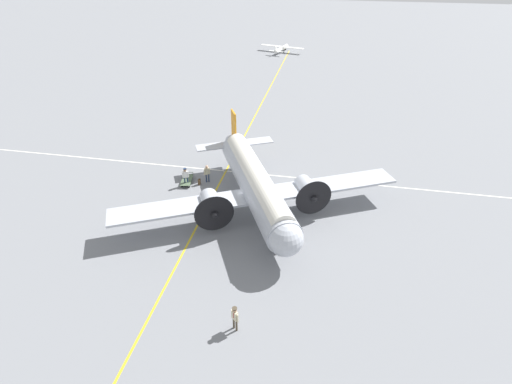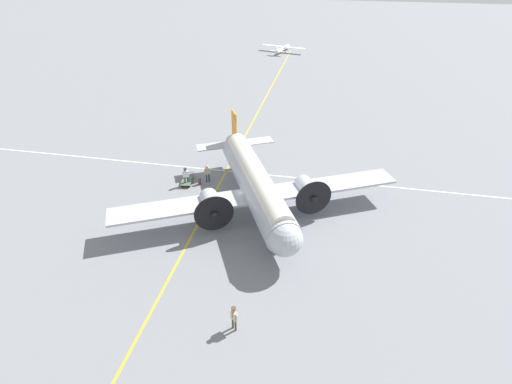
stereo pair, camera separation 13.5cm
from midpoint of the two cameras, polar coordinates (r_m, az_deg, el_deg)
The scene contains 10 objects.
ground_plane at distance 34.81m, azimuth 0.11°, elevation -2.43°, with size 300.00×300.00×0.00m, color slate.
apron_line_eastwest at distance 35.73m, azimuth -6.64°, elevation -1.66°, with size 120.00×0.16×0.01m.
apron_line_northsouth at distance 39.90m, azimuth 1.80°, elevation 2.46°, with size 0.16×120.00×0.01m.
airliner_main at distance 33.03m, azimuth 0.33°, elevation 0.84°, with size 17.24×22.56×6.00m.
crew_foreground at distance 24.53m, azimuth -3.02°, elevation -17.26°, with size 0.43×0.52×1.83m.
passenger_boarding at distance 38.20m, azimuth -9.91°, elevation 2.48°, with size 0.40×0.57×1.83m.
ramp_agent at distance 38.46m, azimuth -6.86°, elevation 2.88°, with size 0.41×0.51×1.80m.
suitcase_near_door at distance 38.54m, azimuth -7.97°, elevation 1.46°, with size 0.35×0.17×0.61m.
baggage_cart at distance 39.05m, azimuth -9.73°, elevation 1.72°, with size 2.36×1.34×0.56m.
light_aircraft_distant at distance 89.19m, azimuth 3.95°, elevation 19.80°, with size 7.17×9.44×1.86m.
Camera 2 is at (28.11, 5.56, 19.76)m, focal length 28.00 mm.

